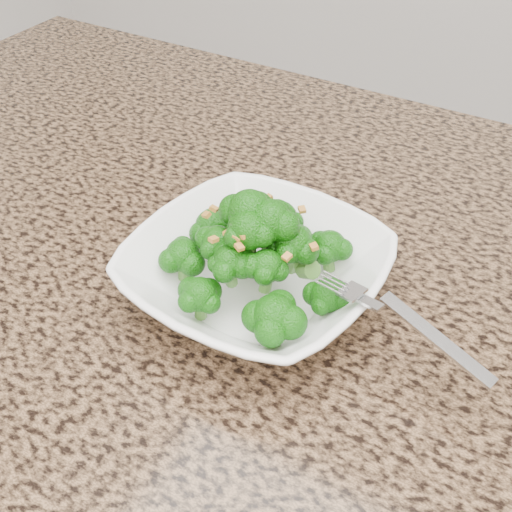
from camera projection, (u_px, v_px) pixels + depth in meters
The scene contains 5 objects.
granite_counter at pixel (339, 383), 0.56m from camera, with size 1.64×1.04×0.03m, color brown.
bowl at pixel (256, 273), 0.61m from camera, with size 0.23×0.23×0.06m, color white.
broccoli_pile at pixel (256, 219), 0.56m from camera, with size 0.21×0.21×0.07m, color #14600B, non-canonical shape.
garlic_topping at pixel (256, 182), 0.54m from camera, with size 0.12×0.12×0.01m, color #BF802E, non-canonical shape.
fork at pixel (375, 305), 0.52m from camera, with size 0.18×0.03×0.01m, color silver, non-canonical shape.
Camera 1 is at (0.12, -0.05, 1.33)m, focal length 45.00 mm.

